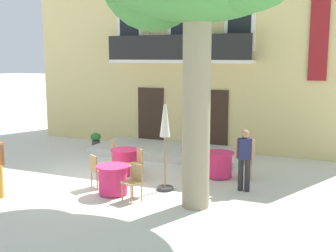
{
  "coord_description": "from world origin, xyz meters",
  "views": [
    {
      "loc": [
        6.63,
        -10.1,
        3.53
      ],
      "look_at": [
        1.16,
        2.33,
        1.3
      ],
      "focal_mm": 45.53,
      "sensor_mm": 36.0,
      "label": 1
    }
  ],
  "objects_px": {
    "cafe_table_middle": "(125,161)",
    "cafe_chair_middle_1": "(116,152)",
    "cafe_chair_near_tree_0": "(245,161)",
    "cafe_table_front": "(113,180)",
    "cafe_umbrella": "(165,128)",
    "cafe_chair_front_1": "(97,169)",
    "cafe_chair_front_0": "(134,180)",
    "cafe_chair_middle_0": "(137,162)",
    "pedestrian_mid_plaza": "(244,157)",
    "ground_planter_left": "(96,139)",
    "cafe_table_near_tree": "(219,164)",
    "cafe_chair_near_tree_1": "(194,158)"
  },
  "relations": [
    {
      "from": "cafe_chair_near_tree_1",
      "to": "cafe_umbrella",
      "type": "bearing_deg",
      "value": -97.89
    },
    {
      "from": "cafe_umbrella",
      "to": "cafe_chair_front_1",
      "type": "bearing_deg",
      "value": -162.52
    },
    {
      "from": "cafe_chair_middle_0",
      "to": "cafe_chair_front_1",
      "type": "height_order",
      "value": "same"
    },
    {
      "from": "cafe_table_front",
      "to": "cafe_chair_front_1",
      "type": "bearing_deg",
      "value": 154.91
    },
    {
      "from": "cafe_chair_middle_0",
      "to": "cafe_chair_front_0",
      "type": "distance_m",
      "value": 1.77
    },
    {
      "from": "cafe_table_front",
      "to": "cafe_table_near_tree",
      "type": "bearing_deg",
      "value": 51.72
    },
    {
      "from": "cafe_table_front",
      "to": "cafe_umbrella",
      "type": "relative_size",
      "value": 0.34
    },
    {
      "from": "cafe_table_front",
      "to": "cafe_chair_front_1",
      "type": "relative_size",
      "value": 0.95
    },
    {
      "from": "cafe_table_middle",
      "to": "cafe_chair_middle_1",
      "type": "xyz_separation_m",
      "value": [
        -0.58,
        0.48,
        0.14
      ]
    },
    {
      "from": "cafe_table_front",
      "to": "cafe_chair_front_0",
      "type": "distance_m",
      "value": 0.77
    },
    {
      "from": "cafe_chair_near_tree_1",
      "to": "cafe_chair_near_tree_0",
      "type": "bearing_deg",
      "value": 12.27
    },
    {
      "from": "cafe_chair_front_0",
      "to": "cafe_chair_middle_0",
      "type": "bearing_deg",
      "value": 116.01
    },
    {
      "from": "ground_planter_left",
      "to": "cafe_table_middle",
      "type": "bearing_deg",
      "value": -44.54
    },
    {
      "from": "cafe_chair_near_tree_1",
      "to": "cafe_table_front",
      "type": "xyz_separation_m",
      "value": [
        -1.3,
        -2.5,
        -0.14
      ]
    },
    {
      "from": "cafe_chair_front_0",
      "to": "pedestrian_mid_plaza",
      "type": "bearing_deg",
      "value": 38.59
    },
    {
      "from": "cafe_chair_middle_1",
      "to": "cafe_chair_front_0",
      "type": "xyz_separation_m",
      "value": [
        1.98,
        -2.5,
        0.0
      ]
    },
    {
      "from": "cafe_chair_near_tree_0",
      "to": "cafe_chair_near_tree_1",
      "type": "xyz_separation_m",
      "value": [
        -1.47,
        -0.32,
        0.0
      ]
    },
    {
      "from": "cafe_table_near_tree",
      "to": "cafe_umbrella",
      "type": "xyz_separation_m",
      "value": [
        -0.97,
        -1.73,
        1.27
      ]
    },
    {
      "from": "cafe_table_middle",
      "to": "cafe_chair_front_0",
      "type": "bearing_deg",
      "value": -55.17
    },
    {
      "from": "cafe_table_middle",
      "to": "cafe_chair_middle_1",
      "type": "bearing_deg",
      "value": 140.15
    },
    {
      "from": "cafe_chair_middle_0",
      "to": "cafe_chair_middle_1",
      "type": "distance_m",
      "value": 1.51
    },
    {
      "from": "cafe_umbrella",
      "to": "cafe_table_front",
      "type": "bearing_deg",
      "value": -140.98
    },
    {
      "from": "cafe_chair_middle_1",
      "to": "cafe_table_front",
      "type": "relative_size",
      "value": 1.05
    },
    {
      "from": "cafe_chair_middle_0",
      "to": "ground_planter_left",
      "type": "relative_size",
      "value": 1.59
    },
    {
      "from": "cafe_table_front",
      "to": "ground_planter_left",
      "type": "bearing_deg",
      "value": 127.5
    },
    {
      "from": "cafe_chair_front_0",
      "to": "cafe_chair_front_1",
      "type": "relative_size",
      "value": 1.0
    },
    {
      "from": "cafe_chair_front_1",
      "to": "cafe_chair_middle_1",
      "type": "bearing_deg",
      "value": 106.11
    },
    {
      "from": "cafe_chair_near_tree_0",
      "to": "cafe_umbrella",
      "type": "relative_size",
      "value": 0.36
    },
    {
      "from": "pedestrian_mid_plaza",
      "to": "ground_planter_left",
      "type": "bearing_deg",
      "value": 155.19
    },
    {
      "from": "cafe_chair_near_tree_1",
      "to": "cafe_table_near_tree",
      "type": "bearing_deg",
      "value": 7.64
    },
    {
      "from": "cafe_chair_near_tree_0",
      "to": "pedestrian_mid_plaza",
      "type": "height_order",
      "value": "pedestrian_mid_plaza"
    },
    {
      "from": "cafe_chair_middle_0",
      "to": "cafe_umbrella",
      "type": "height_order",
      "value": "cafe_umbrella"
    },
    {
      "from": "cafe_table_middle",
      "to": "cafe_umbrella",
      "type": "xyz_separation_m",
      "value": [
        1.75,
        -0.94,
        1.27
      ]
    },
    {
      "from": "cafe_chair_near_tree_1",
      "to": "ground_planter_left",
      "type": "bearing_deg",
      "value": 155.89
    },
    {
      "from": "cafe_chair_front_0",
      "to": "cafe_table_front",
      "type": "bearing_deg",
      "value": 164.64
    },
    {
      "from": "cafe_umbrella",
      "to": "ground_planter_left",
      "type": "height_order",
      "value": "cafe_umbrella"
    },
    {
      "from": "cafe_chair_front_0",
      "to": "cafe_umbrella",
      "type": "bearing_deg",
      "value": 71.84
    },
    {
      "from": "cafe_chair_near_tree_1",
      "to": "cafe_chair_middle_0",
      "type": "xyz_separation_m",
      "value": [
        -1.36,
        -1.11,
        0.0
      ]
    },
    {
      "from": "cafe_table_middle",
      "to": "cafe_chair_middle_1",
      "type": "distance_m",
      "value": 0.77
    },
    {
      "from": "cafe_chair_near_tree_1",
      "to": "pedestrian_mid_plaza",
      "type": "height_order",
      "value": "pedestrian_mid_plaza"
    },
    {
      "from": "cafe_chair_front_1",
      "to": "pedestrian_mid_plaza",
      "type": "relative_size",
      "value": 0.55
    },
    {
      "from": "cafe_chair_front_0",
      "to": "cafe_chair_front_1",
      "type": "bearing_deg",
      "value": 159.77
    },
    {
      "from": "cafe_chair_middle_0",
      "to": "pedestrian_mid_plaza",
      "type": "relative_size",
      "value": 0.55
    },
    {
      "from": "cafe_chair_near_tree_0",
      "to": "cafe_chair_middle_0",
      "type": "xyz_separation_m",
      "value": [
        -2.82,
        -1.43,
        0.0
      ]
    },
    {
      "from": "cafe_chair_near_tree_0",
      "to": "cafe_table_middle",
      "type": "height_order",
      "value": "cafe_chair_near_tree_0"
    },
    {
      "from": "cafe_table_front",
      "to": "ground_planter_left",
      "type": "height_order",
      "value": "cafe_table_front"
    },
    {
      "from": "cafe_chair_near_tree_0",
      "to": "cafe_table_front",
      "type": "distance_m",
      "value": 3.96
    },
    {
      "from": "cafe_table_front",
      "to": "cafe_umbrella",
      "type": "bearing_deg",
      "value": 39.02
    },
    {
      "from": "cafe_umbrella",
      "to": "cafe_table_near_tree",
      "type": "bearing_deg",
      "value": 60.6
    },
    {
      "from": "cafe_table_near_tree",
      "to": "cafe_chair_middle_1",
      "type": "xyz_separation_m",
      "value": [
        -3.31,
        -0.3,
        0.14
      ]
    }
  ]
}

